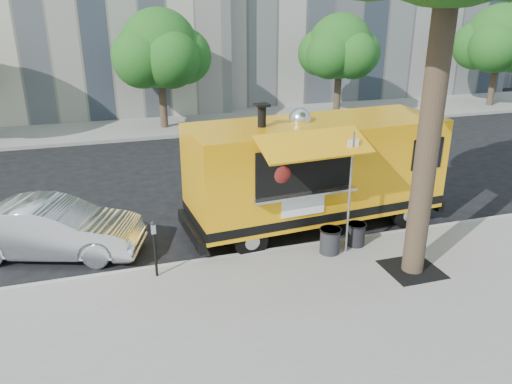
% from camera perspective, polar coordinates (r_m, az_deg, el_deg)
% --- Properties ---
extents(ground, '(120.00, 120.00, 0.00)m').
position_cam_1_polar(ground, '(13.28, 1.11, -5.30)').
color(ground, black).
rests_on(ground, ground).
extents(sidewalk, '(60.00, 6.00, 0.15)m').
position_cam_1_polar(sidewalk, '(10.06, 8.47, -14.57)').
color(sidewalk, gray).
rests_on(sidewalk, ground).
extents(curb, '(60.00, 0.14, 0.16)m').
position_cam_1_polar(curb, '(12.47, 2.45, -6.81)').
color(curb, '#999993').
rests_on(curb, ground).
extents(far_sidewalk, '(60.00, 5.00, 0.15)m').
position_cam_1_polar(far_sidewalk, '(25.75, -8.39, 7.76)').
color(far_sidewalk, gray).
rests_on(far_sidewalk, ground).
extents(tree_well, '(1.20, 1.20, 0.02)m').
position_cam_1_polar(tree_well, '(12.06, 17.38, -8.44)').
color(tree_well, black).
rests_on(tree_well, sidewalk).
extents(far_tree_b, '(3.60, 3.60, 5.50)m').
position_cam_1_polar(far_tree_b, '(24.24, -10.98, 15.81)').
color(far_tree_b, '#33261C').
rests_on(far_tree_b, far_sidewalk).
extents(far_tree_c, '(3.24, 3.24, 5.21)m').
position_cam_1_polar(far_tree_c, '(26.54, 9.59, 16.07)').
color(far_tree_c, '#33261C').
rests_on(far_tree_c, far_sidewalk).
extents(far_tree_d, '(3.78, 3.78, 5.64)m').
position_cam_1_polar(far_tree_d, '(32.38, 26.13, 15.47)').
color(far_tree_d, '#33261C').
rests_on(far_tree_d, far_sidewalk).
extents(sign_post, '(0.28, 0.06, 3.00)m').
position_cam_1_polar(sign_post, '(11.81, 10.70, 0.62)').
color(sign_post, silver).
rests_on(sign_post, sidewalk).
extents(parking_meter, '(0.11, 0.11, 1.33)m').
position_cam_1_polar(parking_meter, '(11.12, -11.54, -5.64)').
color(parking_meter, black).
rests_on(parking_meter, sidewalk).
extents(food_truck, '(7.27, 3.70, 3.52)m').
position_cam_1_polar(food_truck, '(13.40, 6.77, 2.46)').
color(food_truck, '#F5A30C').
rests_on(food_truck, ground).
extents(sedan, '(4.51, 2.76, 1.40)m').
position_cam_1_polar(sedan, '(13.14, -22.16, -3.90)').
color(sedan, silver).
rests_on(sedan, ground).
extents(trash_bin_left, '(0.53, 0.53, 0.63)m').
position_cam_1_polar(trash_bin_left, '(12.23, 8.45, -5.44)').
color(trash_bin_left, black).
rests_on(trash_bin_left, sidewalk).
extents(trash_bin_right, '(0.48, 0.48, 0.58)m').
position_cam_1_polar(trash_bin_right, '(12.73, 11.38, -4.69)').
color(trash_bin_right, black).
rests_on(trash_bin_right, sidewalk).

